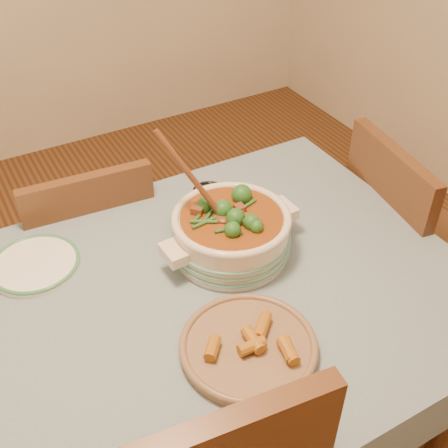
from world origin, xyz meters
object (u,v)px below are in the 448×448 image
Objects in this scene: stew_casserole at (231,230)px; fried_plate at (248,345)px; white_plate at (35,264)px; chair_right at (402,242)px; chair_far at (94,251)px; dining_table at (162,335)px; condiment_bowl at (209,195)px.

stew_casserole is 0.36m from fried_plate.
chair_right is at bearing -11.42° from white_plate.
dining_table is at bearing 95.16° from chair_far.
dining_table is at bearing 120.71° from fried_plate.
stew_casserole is at bearing 123.69° from chair_far.
condiment_bowl is at bearing 2.75° from white_plate.
condiment_bowl is at bearing 76.56° from stew_casserole.
chair_right is at bearing 4.65° from dining_table.
dining_table is at bearing -53.91° from white_plate.
stew_casserole is 1.19× the size of fried_plate.
chair_right reaches higher than fried_plate.
dining_table is 14.52× the size of condiment_bowl.
white_plate is at bearing 55.95° from chair_far.
dining_table is 0.49m from condiment_bowl.
stew_casserole reaches higher than chair_far.
fried_plate is at bearing -109.24° from condiment_bowl.
condiment_bowl is (0.33, 0.35, 0.12)m from dining_table.
chair_right is at bearing -2.33° from stew_casserole.
stew_casserole is 0.47× the size of chair_far.
dining_table is 0.97m from chair_right.
stew_casserole is 0.66m from chair_far.
chair_far is (-0.01, 0.60, -0.16)m from dining_table.
chair_right reaches higher than condiment_bowl.
stew_casserole reaches higher than fried_plate.
condiment_bowl is 0.12× the size of chair_right.
chair_far is 0.95× the size of chair_right.
chair_far is at bearing 99.44° from fried_plate.
dining_table is at bearing -133.43° from condiment_bowl.
fried_plate is (-0.20, -0.56, -0.01)m from condiment_bowl.
chair_right is at bearing 156.09° from chair_far.
stew_casserole is at bearing 21.46° from dining_table.
fried_plate is (0.36, -0.54, 0.01)m from white_plate.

